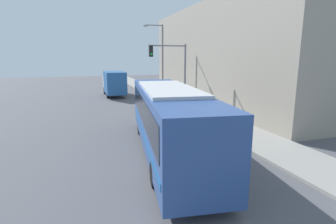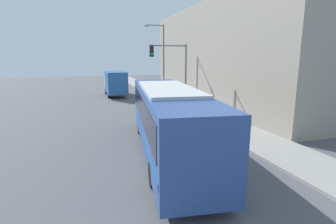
# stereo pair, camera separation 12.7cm
# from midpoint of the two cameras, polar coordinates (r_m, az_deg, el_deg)

# --- Properties ---
(ground_plane) EXTENTS (120.00, 120.00, 0.00)m
(ground_plane) POSITION_cam_midpoint_polar(r_m,az_deg,el_deg) (11.54, -0.57, -12.03)
(ground_plane) COLOR #515156
(sidewalk) EXTENTS (3.10, 70.00, 0.14)m
(sidewalk) POSITION_cam_midpoint_polar(r_m,az_deg,el_deg) (31.78, -1.23, 3.48)
(sidewalk) COLOR gray
(sidewalk) RESTS_ON ground_plane
(building_facade) EXTENTS (6.00, 25.70, 9.70)m
(building_facade) POSITION_cam_midpoint_polar(r_m,az_deg,el_deg) (27.61, 11.92, 11.93)
(building_facade) COLOR #9E9384
(building_facade) RESTS_ON ground_plane
(city_bus) EXTENTS (4.08, 12.04, 3.31)m
(city_bus) POSITION_cam_midpoint_polar(r_m,az_deg,el_deg) (12.63, -0.30, -0.85)
(city_bus) COLOR #2D4C8C
(city_bus) RESTS_ON ground_plane
(delivery_truck) EXTENTS (2.23, 6.57, 3.01)m
(delivery_truck) POSITION_cam_midpoint_polar(r_m,az_deg,el_deg) (32.91, -11.80, 6.27)
(delivery_truck) COLOR #265999
(delivery_truck) RESTS_ON ground_plane
(fire_hydrant) EXTENTS (0.22, 0.30, 0.78)m
(fire_hydrant) POSITION_cam_midpoint_polar(r_m,az_deg,el_deg) (18.41, 9.02, -1.34)
(fire_hydrant) COLOR #999999
(fire_hydrant) RESTS_ON sidewalk
(traffic_light_pole) EXTENTS (3.28, 0.35, 5.62)m
(traffic_light_pole) POSITION_cam_midpoint_polar(r_m,az_deg,el_deg) (22.32, 0.97, 10.02)
(traffic_light_pole) COLOR slate
(traffic_light_pole) RESTS_ON sidewalk
(street_lamp) EXTENTS (2.21, 0.28, 7.95)m
(street_lamp) POSITION_cam_midpoint_polar(r_m,az_deg,el_deg) (29.07, -1.78, 11.98)
(street_lamp) COLOR slate
(street_lamp) RESTS_ON sidewalk
(pedestrian_near_corner) EXTENTS (0.34, 0.34, 1.63)m
(pedestrian_near_corner) POSITION_cam_midpoint_polar(r_m,az_deg,el_deg) (23.68, 3.76, 2.78)
(pedestrian_near_corner) COLOR slate
(pedestrian_near_corner) RESTS_ON sidewalk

